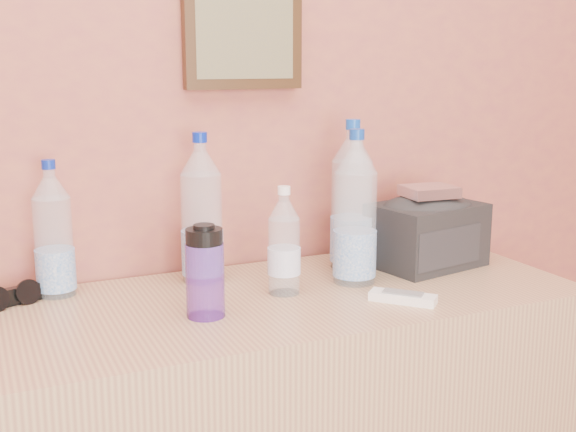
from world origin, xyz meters
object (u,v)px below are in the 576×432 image
object	(u,v)px
pet_large_b	(202,216)
pet_large_d	(355,216)
ac_remote	(403,298)
pet_large_a	(53,236)
pet_large_c	(352,203)
pet_small	(284,247)
foil_packet	(429,191)
nalgene_bottle	(205,272)
toiletry_bag	(427,231)
sunglasses	(9,297)

from	to	relation	value
pet_large_b	pet_large_d	xyz separation A→B (m)	(0.32, -0.16, 0.00)
ac_remote	pet_large_d	bearing A→B (deg)	145.09
pet_large_a	pet_large_c	bearing A→B (deg)	-5.77
pet_large_a	ac_remote	bearing A→B (deg)	-27.92
pet_large_c	pet_small	world-z (taller)	pet_large_c
pet_large_c	foil_packet	distance (m)	0.20
nalgene_bottle	foil_packet	bearing A→B (deg)	11.05
pet_small	pet_large_d	bearing A→B (deg)	2.64
pet_large_a	nalgene_bottle	xyz separation A→B (m)	(0.26, -0.27, -0.04)
pet_large_a	toiletry_bag	bearing A→B (deg)	-8.71
nalgene_bottle	toiletry_bag	distance (m)	0.65
ac_remote	foil_packet	xyz separation A→B (m)	(0.21, 0.21, 0.19)
pet_large_d	ac_remote	size ratio (longest dim) A/B	2.52
ac_remote	nalgene_bottle	bearing A→B (deg)	-145.26
pet_large_b	toiletry_bag	xyz separation A→B (m)	(0.56, -0.11, -0.07)
pet_large_b	nalgene_bottle	distance (m)	0.26
pet_large_d	nalgene_bottle	bearing A→B (deg)	-168.25
pet_large_c	pet_large_b	bearing A→B (deg)	173.24
pet_large_b	pet_large_d	distance (m)	0.36
pet_large_d	pet_large_c	bearing A→B (deg)	64.79
nalgene_bottle	ac_remote	size ratio (longest dim) A/B	1.34
pet_large_d	toiletry_bag	distance (m)	0.25
pet_large_c	toiletry_bag	distance (m)	0.21
sunglasses	foil_packet	distance (m)	1.02
sunglasses	foil_packet	bearing A→B (deg)	-27.41
foil_packet	pet_small	bearing A→B (deg)	-173.31
pet_large_c	pet_small	bearing A→B (deg)	-152.55
toiletry_bag	pet_large_a	bearing A→B (deg)	160.33
nalgene_bottle	pet_large_c	bearing A→B (deg)	23.84
ac_remote	toiletry_bag	distance (m)	0.32
pet_large_a	nalgene_bottle	world-z (taller)	pet_large_a
pet_large_b	pet_large_c	size ratio (longest dim) A/B	0.95
pet_large_a	ac_remote	size ratio (longest dim) A/B	2.12
pet_small	sunglasses	world-z (taller)	pet_small
pet_large_a	toiletry_bag	size ratio (longest dim) A/B	1.14
foil_packet	nalgene_bottle	bearing A→B (deg)	-168.95
pet_large_b	nalgene_bottle	world-z (taller)	pet_large_b
sunglasses	foil_packet	xyz separation A→B (m)	(1.00, -0.11, 0.18)
ac_remote	toiletry_bag	size ratio (longest dim) A/B	0.54
foil_packet	pet_large_d	bearing A→B (deg)	-170.14
sunglasses	ac_remote	xyz separation A→B (m)	(0.79, -0.33, -0.01)
pet_small	sunglasses	size ratio (longest dim) A/B	1.65
nalgene_bottle	sunglasses	size ratio (longest dim) A/B	1.30
pet_large_d	nalgene_bottle	world-z (taller)	pet_large_d
pet_large_a	pet_large_d	bearing A→B (deg)	-16.00
pet_large_b	ac_remote	xyz separation A→B (m)	(0.35, -0.34, -0.15)
pet_large_b	toiletry_bag	size ratio (longest dim) A/B	1.32
sunglasses	ac_remote	bearing A→B (deg)	-43.51
pet_large_c	pet_large_d	bearing A→B (deg)	-115.21
nalgene_bottle	toiletry_bag	size ratio (longest dim) A/B	0.72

